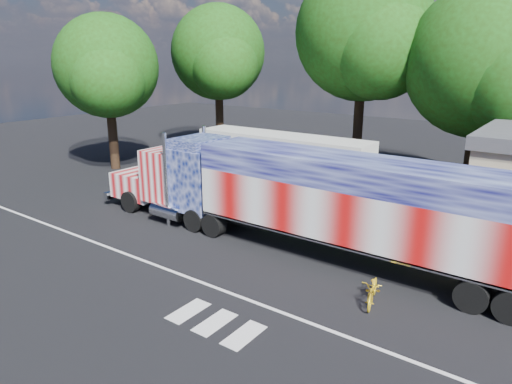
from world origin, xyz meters
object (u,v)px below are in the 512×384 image
Objects in this scene: tree_n_mid at (366,33)px; tree_nw_a at (219,53)px; semi_truck at (300,196)px; tree_ne_a at (486,62)px; woman at (131,194)px; bicycle at (373,290)px; tree_w_a at (107,67)px; coach_bus at (282,160)px.

tree_n_mid is 1.16× the size of tree_nw_a.
tree_n_mid reaches higher than semi_truck.
tree_n_mid is 13.05m from tree_nw_a.
tree_n_mid is 8.25m from tree_ne_a.
semi_truck is 14.57× the size of woman.
bicycle is 0.13× the size of tree_n_mid.
tree_w_a is (-24.09, 7.61, 7.15)m from bicycle.
bicycle is 28.55m from tree_nw_a.
coach_bus is at bearing 51.47° from woman.
tree_n_mid reaches higher than coach_bus.
semi_truck is 11.04m from woman.
tree_w_a is at bearing -158.49° from tree_ne_a.
bicycle is (10.79, -10.75, -1.32)m from coach_bus.
semi_truck is 1.52× the size of tree_n_mid.
tree_ne_a is (-0.41, 16.94, 7.56)m from bicycle.
tree_nw_a is (-5.91, 14.99, 7.90)m from woman.
tree_w_a is at bearing -147.58° from tree_n_mid.
coach_bus reaches higher than woman.
coach_bus reaches higher than bicycle.
tree_ne_a is (8.00, -0.63, -1.90)m from tree_n_mid.
tree_w_a is (-19.51, 4.95, 5.18)m from semi_truck.
woman is 17.95m from tree_nw_a.
tree_w_a is 9.89m from tree_nw_a.
tree_n_mid reaches higher than woman.
tree_nw_a is (-12.98, -0.50, -1.30)m from tree_n_mid.
tree_nw_a is at bearing 139.37° from semi_truck.
tree_n_mid is 1.29× the size of tree_w_a.
woman is (-10.89, -0.58, -1.70)m from semi_truck.
semi_truck is 10.22m from coach_bus.
woman is 0.12× the size of tree_ne_a.
coach_bus is 14.86m from tree_w_a.
woman reaches higher than bicycle.
tree_nw_a is (2.71, 9.46, 1.02)m from tree_w_a.
bicycle is at bearing -88.63° from tree_ne_a.
semi_truck is at bearing -40.63° from tree_nw_a.
woman is at bearing -135.39° from tree_ne_a.
woman is at bearing -114.52° from tree_n_mid.
tree_ne_a is (4.18, 14.28, 5.59)m from semi_truck.
semi_truck reaches higher than coach_bus.
coach_bus is 14.11m from tree_nw_a.
bicycle is 18.56m from tree_ne_a.
tree_w_a is at bearing -166.71° from coach_bus.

